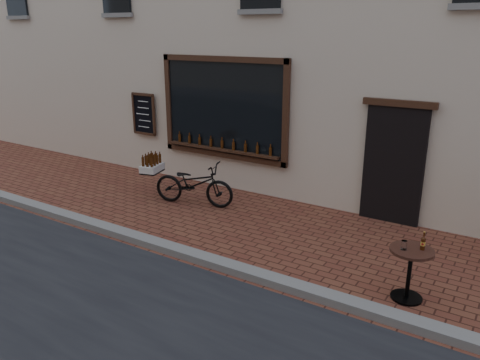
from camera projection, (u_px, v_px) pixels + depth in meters
The scene contains 4 objects.
ground at pixel (200, 269), 7.18m from camera, with size 90.00×90.00×0.00m, color #5E2B1E.
kerb at pixel (208, 260), 7.32m from camera, with size 90.00×0.25×0.12m, color slate.
cargo_bicycle at pixel (192, 183), 9.72m from camera, with size 2.08×1.02×0.98m.
bistro_table at pixel (411, 264), 6.22m from camera, with size 0.58×0.58×0.99m.
Camera 1 is at (3.96, -5.09, 3.48)m, focal length 35.00 mm.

